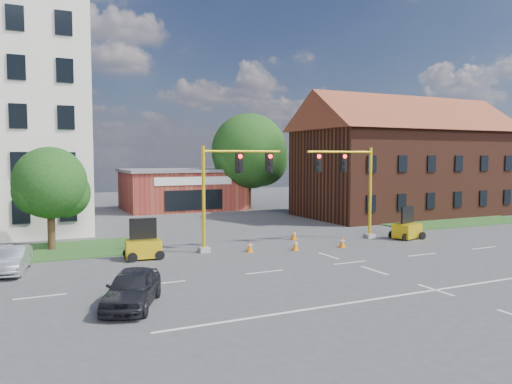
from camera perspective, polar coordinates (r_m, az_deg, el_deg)
ground at (r=26.99m, az=10.68°, el=-7.94°), size 120.00×120.00×0.00m
grass_verge_ne at (r=45.58m, az=22.43°, el=-3.25°), size 14.00×4.00×0.08m
lane_markings at (r=24.69m, az=14.82°, el=-9.12°), size 60.00×36.00×0.01m
brick_shop at (r=53.73m, az=-8.43°, el=0.34°), size 12.40×8.40×4.30m
townhouse_row at (r=50.21m, az=16.68°, el=4.27°), size 21.00×11.00×11.50m
tree_large at (r=53.38m, az=-0.42°, el=4.41°), size 8.42×8.02×10.21m
tree_nw_front at (r=32.00m, az=-22.09°, el=0.68°), size 4.48×4.27×6.17m
signal_mast_west at (r=29.59m, az=-3.01°, el=0.83°), size 5.30×0.60×6.20m
signal_mast_east at (r=33.86m, az=10.76°, el=1.17°), size 5.30×0.60×6.20m
trailer_west at (r=28.03m, az=-12.75°, el=-6.13°), size 2.00×1.44×2.14m
trailer_east at (r=35.49m, az=16.88°, el=-4.08°), size 2.17×1.78×2.14m
cone_a at (r=29.35m, az=-0.73°, el=-6.23°), size 0.40×0.40×0.70m
cone_b at (r=29.94m, az=4.53°, el=-6.04°), size 0.40×0.40×0.70m
cone_c at (r=31.29m, az=9.83°, el=-5.65°), size 0.40×0.40×0.70m
cone_d at (r=33.86m, az=4.35°, el=-4.87°), size 0.40×0.40×0.70m
pickup_white at (r=45.53m, az=13.59°, el=-2.23°), size 5.51×3.80×1.40m
sedan_dark at (r=19.40m, az=-13.96°, el=-10.58°), size 3.23×4.45×1.41m
sedan_silver_front at (r=26.84m, az=-26.19°, el=-6.96°), size 1.99×4.05×1.28m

